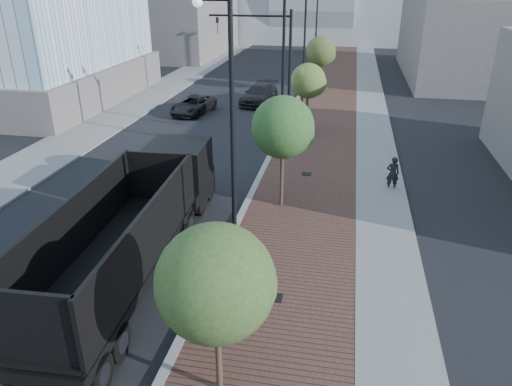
% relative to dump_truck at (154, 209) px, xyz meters
% --- Properties ---
extents(sidewalk, '(7.00, 140.00, 0.12)m').
position_rel_dump_truck_xyz_m(sidewalk, '(6.31, 29.16, -1.43)').
color(sidewalk, '#4C2D23').
rests_on(sidewalk, ground).
extents(concrete_strip, '(2.40, 140.00, 0.13)m').
position_rel_dump_truck_xyz_m(concrete_strip, '(9.01, 29.16, -1.42)').
color(concrete_strip, slate).
rests_on(concrete_strip, ground).
extents(curb, '(0.30, 140.00, 0.14)m').
position_rel_dump_truck_xyz_m(curb, '(2.81, 29.16, -1.42)').
color(curb, gray).
rests_on(curb, ground).
extents(west_sidewalk, '(4.00, 140.00, 0.12)m').
position_rel_dump_truck_xyz_m(west_sidewalk, '(-10.19, 29.16, -1.43)').
color(west_sidewalk, slate).
rests_on(west_sidewalk, ground).
extents(dump_truck, '(3.20, 13.56, 3.52)m').
position_rel_dump_truck_xyz_m(dump_truck, '(0.00, 0.00, 0.00)').
color(dump_truck, black).
rests_on(dump_truck, ground).
extents(white_sedan, '(1.71, 4.78, 1.57)m').
position_rel_dump_truck_xyz_m(white_sedan, '(-0.37, 2.13, -0.70)').
color(white_sedan, white).
rests_on(white_sedan, ground).
extents(dark_car_mid, '(2.92, 5.02, 1.31)m').
position_rel_dump_truck_xyz_m(dark_car_mid, '(-4.65, 19.41, -0.83)').
color(dark_car_mid, black).
rests_on(dark_car_mid, ground).
extents(dark_car_far, '(2.86, 5.50, 1.52)m').
position_rel_dump_truck_xyz_m(dark_car_far, '(-0.26, 23.59, -0.72)').
color(dark_car_far, black).
rests_on(dark_car_far, ground).
extents(pedestrian, '(0.67, 0.48, 1.73)m').
position_rel_dump_truck_xyz_m(pedestrian, '(9.53, 7.21, -0.62)').
color(pedestrian, black).
rests_on(pedestrian, ground).
extents(streetlight_1, '(1.44, 0.56, 9.21)m').
position_rel_dump_truck_xyz_m(streetlight_1, '(3.30, -0.84, 2.86)').
color(streetlight_1, black).
rests_on(streetlight_1, ground).
extents(streetlight_2, '(1.72, 0.56, 9.28)m').
position_rel_dump_truck_xyz_m(streetlight_2, '(3.41, 11.16, 3.33)').
color(streetlight_2, black).
rests_on(streetlight_2, ground).
extents(streetlight_3, '(1.44, 0.56, 9.21)m').
position_rel_dump_truck_xyz_m(streetlight_3, '(3.30, 23.16, 2.86)').
color(streetlight_3, black).
rests_on(streetlight_3, ground).
extents(streetlight_4, '(1.72, 0.56, 9.28)m').
position_rel_dump_truck_xyz_m(streetlight_4, '(3.41, 35.16, 3.33)').
color(streetlight_4, black).
rests_on(streetlight_4, ground).
extents(traffic_mast, '(5.09, 0.20, 8.00)m').
position_rel_dump_truck_xyz_m(traffic_mast, '(2.51, 14.16, 3.50)').
color(traffic_mast, black).
rests_on(traffic_mast, ground).
extents(tree_0, '(2.81, 2.81, 4.76)m').
position_rel_dump_truck_xyz_m(tree_0, '(4.46, -6.82, 1.86)').
color(tree_0, '#382619').
rests_on(tree_0, ground).
extents(tree_1, '(2.72, 2.72, 5.19)m').
position_rel_dump_truck_xyz_m(tree_1, '(4.46, 4.18, 2.33)').
color(tree_1, '#382619').
rests_on(tree_1, ground).
extents(tree_2, '(2.36, 2.31, 4.63)m').
position_rel_dump_truck_xyz_m(tree_2, '(4.46, 16.18, 1.98)').
color(tree_2, '#382619').
rests_on(tree_2, ground).
extents(tree_3, '(2.62, 2.61, 5.04)m').
position_rel_dump_truck_xyz_m(tree_3, '(4.46, 28.18, 2.23)').
color(tree_3, '#382619').
rests_on(tree_3, ground).
extents(tower_podium, '(19.00, 19.00, 3.00)m').
position_rel_dump_truck_xyz_m(tower_podium, '(-21.19, 21.16, 0.01)').
color(tower_podium, '#615B57').
rests_on(tower_podium, ground).
extents(convention_center, '(50.00, 30.00, 50.00)m').
position_rel_dump_truck_xyz_m(convention_center, '(0.81, 74.16, 4.52)').
color(convention_center, '#A4AAAE').
rests_on(convention_center, ground).
extents(commercial_block_nw, '(14.00, 20.00, 10.00)m').
position_rel_dump_truck_xyz_m(commercial_block_nw, '(-17.19, 49.16, 3.51)').
color(commercial_block_nw, '#655F5B').
rests_on(commercial_block_nw, ground).
extents(commercial_block_ne, '(12.00, 22.00, 8.00)m').
position_rel_dump_truck_xyz_m(commercial_block_ne, '(18.81, 39.16, 2.51)').
color(commercial_block_ne, '#625C58').
rests_on(commercial_block_ne, ground).
extents(utility_cover_1, '(0.50, 0.50, 0.02)m').
position_rel_dump_truck_xyz_m(utility_cover_1, '(5.21, -2.84, -1.36)').
color(utility_cover_1, black).
rests_on(utility_cover_1, sidewalk).
extents(utility_cover_2, '(0.50, 0.50, 0.02)m').
position_rel_dump_truck_xyz_m(utility_cover_2, '(5.21, 8.16, -1.36)').
color(utility_cover_2, black).
rests_on(utility_cover_2, sidewalk).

